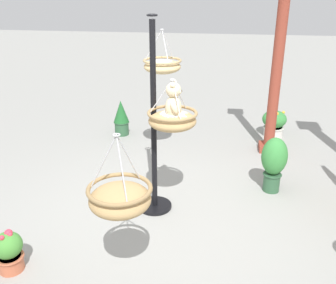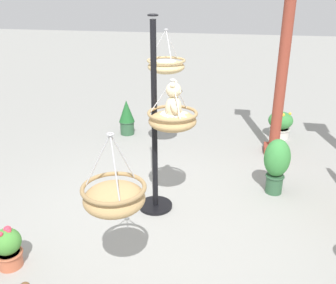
# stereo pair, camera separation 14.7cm
# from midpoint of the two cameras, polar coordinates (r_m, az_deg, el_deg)

# --- Properties ---
(ground_plane) EXTENTS (40.00, 40.00, 0.00)m
(ground_plane) POSITION_cam_midpoint_polar(r_m,az_deg,el_deg) (4.90, 0.46, -11.31)
(ground_plane) COLOR gray
(display_pole_central) EXTENTS (0.44, 0.44, 2.44)m
(display_pole_central) POSITION_cam_midpoint_polar(r_m,az_deg,el_deg) (4.76, -1.10, -1.96)
(display_pole_central) COLOR black
(display_pole_central) RESTS_ON ground
(hanging_basket_with_teddy) EXTENTS (0.58, 0.58, 0.59)m
(hanging_basket_with_teddy) POSITION_cam_midpoint_polar(r_m,az_deg,el_deg) (4.38, 1.64, 3.40)
(hanging_basket_with_teddy) COLOR tan
(teddy_bear) EXTENTS (0.31, 0.27, 0.44)m
(teddy_bear) POSITION_cam_midpoint_polar(r_m,az_deg,el_deg) (4.32, 1.96, 5.85)
(teddy_bear) COLOR beige
(hanging_basket_left_high) EXTENTS (0.58, 0.58, 0.65)m
(hanging_basket_left_high) POSITION_cam_midpoint_polar(r_m,az_deg,el_deg) (5.83, 0.46, 11.42)
(hanging_basket_left_high) COLOR tan
(hanging_basket_right_low) EXTENTS (0.54, 0.54, 0.69)m
(hanging_basket_right_low) POSITION_cam_midpoint_polar(r_m,az_deg,el_deg) (3.18, -6.77, -8.20)
(hanging_basket_right_low) COLOR tan
(greenhouse_pillar_left) EXTENTS (0.34, 0.34, 2.87)m
(greenhouse_pillar_left) POSITION_cam_midpoint_polar(r_m,az_deg,el_deg) (6.57, 17.36, 9.69)
(greenhouse_pillar_left) COLOR brown
(greenhouse_pillar_left) RESTS_ON ground
(potted_plant_fern_front) EXTENTS (0.30, 0.30, 0.69)m
(potted_plant_fern_front) POSITION_cam_midpoint_polar(r_m,az_deg,el_deg) (7.44, -5.65, 3.75)
(potted_plant_fern_front) COLOR #2D5638
(potted_plant_fern_front) RESTS_ON ground
(potted_plant_flowering_red) EXTENTS (0.29, 0.29, 0.47)m
(potted_plant_flowering_red) POSITION_cam_midpoint_polar(r_m,az_deg,el_deg) (4.35, -22.01, -14.48)
(potted_plant_flowering_red) COLOR #BC6042
(potted_plant_flowering_red) RESTS_ON ground
(potted_plant_tall_leafy) EXTENTS (0.36, 0.36, 0.81)m
(potted_plant_tall_leafy) POSITION_cam_midpoint_polar(r_m,az_deg,el_deg) (5.47, 16.73, -3.04)
(potted_plant_tall_leafy) COLOR #2D5638
(potted_plant_tall_leafy) RESTS_ON ground
(potted_plant_small_succulent) EXTENTS (0.46, 0.46, 0.53)m
(potted_plant_small_succulent) POSITION_cam_midpoint_polar(r_m,az_deg,el_deg) (7.60, 17.04, 2.61)
(potted_plant_small_succulent) COLOR beige
(potted_plant_small_succulent) RESTS_ON ground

